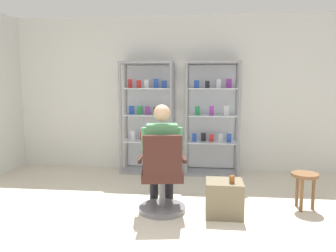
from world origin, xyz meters
The scene contains 9 objects.
ground_plane centered at (0.00, 0.00, 0.00)m, with size 7.20×7.20×0.00m, color beige.
back_wall centered at (0.00, 3.00, 1.35)m, with size 6.00×0.10×2.70m, color silver.
display_cabinet_left centered at (-0.55, 2.76, 0.97)m, with size 0.90×0.45×1.90m.
display_cabinet_right centered at (0.55, 2.76, 0.96)m, with size 0.90×0.45×1.90m.
office_chair centered at (-0.07, 0.89, 0.39)m, with size 0.60×0.56×0.96m.
seated_shopkeeper centered at (-0.09, 1.05, 0.71)m, with size 0.53×0.60×1.29m.
storage_crate centered at (0.66, 0.90, 0.21)m, with size 0.42×0.37×0.41m, color #72664C.
tea_glass centered at (0.73, 0.83, 0.45)m, with size 0.06×0.06×0.09m, color brown.
wooden_stool centered at (1.64, 1.20, 0.36)m, with size 0.32×0.32×0.45m.
Camera 1 is at (0.40, -2.82, 1.52)m, focal length 34.98 mm.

